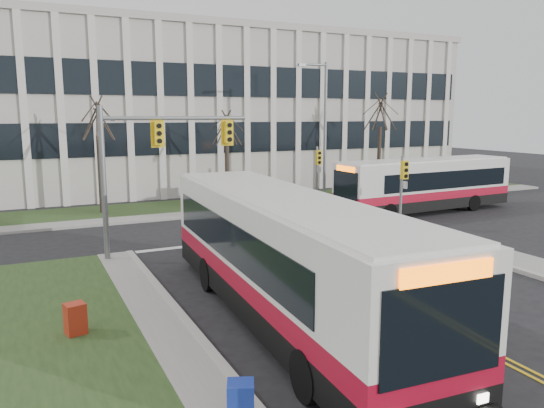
{
  "coord_description": "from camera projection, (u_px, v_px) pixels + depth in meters",
  "views": [
    {
      "loc": [
        -10.19,
        -14.24,
        5.85
      ],
      "look_at": [
        -0.43,
        6.27,
        2.0
      ],
      "focal_mm": 35.0,
      "sensor_mm": 36.0,
      "label": 1
    }
  ],
  "objects": [
    {
      "name": "bus_main",
      "position": [
        284.0,
        260.0,
        15.01
      ],
      "size": [
        3.62,
        13.47,
        3.55
      ],
      "primitive_type": null,
      "rotation": [
        0.0,
        0.0,
        -0.06
      ],
      "color": "silver",
      "rests_on": "ground"
    },
    {
      "name": "signal_pole_near",
      "position": [
        403.0,
        181.0,
        26.75
      ],
      "size": [
        0.34,
        0.39,
        3.8
      ],
      "color": "slate",
      "rests_on": "ground"
    },
    {
      "name": "sidewalk_west",
      "position": [
        217.0,
        408.0,
        10.55
      ],
      "size": [
        1.2,
        26.0,
        0.14
      ],
      "primitive_type": "cube",
      "color": "#9E9B93",
      "rests_on": "ground"
    },
    {
      "name": "streetlight",
      "position": [
        323.0,
        124.0,
        34.93
      ],
      "size": [
        2.15,
        0.25,
        9.2
      ],
      "color": "slate",
      "rests_on": "ground"
    },
    {
      "name": "ground",
      "position": [
        363.0,
        289.0,
        17.98
      ],
      "size": [
        120.0,
        120.0,
        0.0
      ],
      "primitive_type": "plane",
      "color": "black",
      "rests_on": "ground"
    },
    {
      "name": "mast_arm_signal",
      "position": [
        146.0,
        155.0,
        21.26
      ],
      "size": [
        6.11,
        0.38,
        6.2
      ],
      "color": "slate",
      "rests_on": "ground"
    },
    {
      "name": "sidewalk_cross",
      "position": [
        289.0,
        207.0,
        33.61
      ],
      "size": [
        44.0,
        1.6,
        0.14
      ],
      "primitive_type": "cube",
      "color": "#9E9B93",
      "rests_on": "ground"
    },
    {
      "name": "tree_right",
      "position": [
        380.0,
        114.0,
        38.95
      ],
      "size": [
        1.8,
        1.8,
        8.25
      ],
      "color": "#42352B",
      "rests_on": "ground"
    },
    {
      "name": "bus_cross",
      "position": [
        425.0,
        186.0,
        31.98
      ],
      "size": [
        11.87,
        3.11,
        3.14
      ],
      "primitive_type": null,
      "rotation": [
        0.0,
        0.0,
        -1.52
      ],
      "color": "silver",
      "rests_on": "ground"
    },
    {
      "name": "tree_mid",
      "position": [
        227.0,
        129.0,
        34.21
      ],
      "size": [
        1.8,
        1.8,
        6.82
      ],
      "color": "#42352B",
      "rests_on": "ground"
    },
    {
      "name": "newspaper_box_red",
      "position": [
        75.0,
        321.0,
        13.98
      ],
      "size": [
        0.59,
        0.55,
        0.95
      ],
      "primitive_type": "cube",
      "rotation": [
        0.0,
        0.0,
        0.23
      ],
      "color": "#AF2916",
      "rests_on": "ground"
    },
    {
      "name": "newspaper_box_blue",
      "position": [
        241.0,
        406.0,
        9.89
      ],
      "size": [
        0.64,
        0.61,
        0.95
      ],
      "primitive_type": "cube",
      "rotation": [
        0.0,
        0.0,
        -0.4
      ],
      "color": "#162C98",
      "rests_on": "ground"
    },
    {
      "name": "tree_left",
      "position": [
        97.0,
        120.0,
        30.53
      ],
      "size": [
        1.8,
        1.8,
        7.7
      ],
      "color": "#42352B",
      "rests_on": "ground"
    },
    {
      "name": "building_lawn",
      "position": [
        270.0,
        200.0,
        36.11
      ],
      "size": [
        44.0,
        5.0,
        0.12
      ],
      "primitive_type": "cube",
      "color": "#28411C",
      "rests_on": "ground"
    },
    {
      "name": "directory_sign",
      "position": [
        238.0,
        187.0,
        34.42
      ],
      "size": [
        1.5,
        0.12,
        2.0
      ],
      "color": "slate",
      "rests_on": "ground"
    },
    {
      "name": "office_building",
      "position": [
        211.0,
        113.0,
        45.8
      ],
      "size": [
        40.0,
        16.0,
        12.0
      ],
      "primitive_type": "cube",
      "color": "beige",
      "rests_on": "ground"
    },
    {
      "name": "signal_pole_far",
      "position": [
        318.0,
        167.0,
        34.32
      ],
      "size": [
        0.34,
        0.39,
        3.8
      ],
      "color": "slate",
      "rests_on": "ground"
    }
  ]
}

